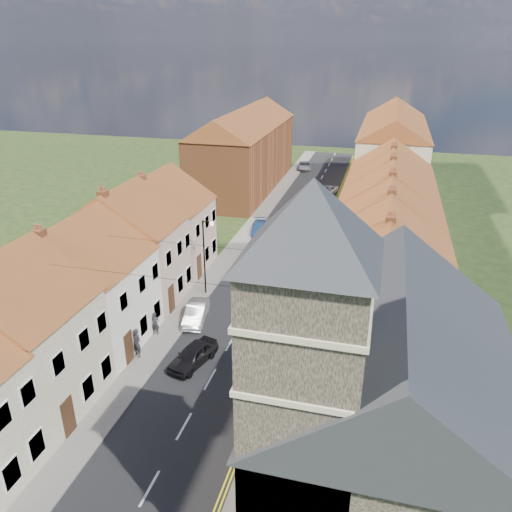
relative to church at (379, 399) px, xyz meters
The scene contains 25 objects.
road 28.87m from the church, 109.33° to the left, with size 7.00×90.00×0.02m, color black.
pavement_left 30.57m from the church, 117.29° to the left, with size 1.80×90.00×0.12m, color gray.
pavement_right 27.75m from the church, 100.53° to the left, with size 1.80×90.00×0.12m, color gray.
church is the anchor object (origin of this frame).
cottage_r_tudor 9.48m from the church, 90.57° to the left, with size 8.30×5.20×9.00m.
cottage_r_white_near 14.84m from the church, 90.23° to the left, with size 8.30×6.00×9.00m.
cottage_r_cream_mid 20.22m from the church, 90.17° to the left, with size 8.30×5.20×9.00m.
cottage_r_pink 25.61m from the church, 90.13° to the left, with size 8.30×6.00×9.00m.
cottage_r_white_far 31.00m from the church, 90.11° to the left, with size 8.30×5.20×9.00m.
cottage_r_cream_far 36.40m from the church, 90.09° to the left, with size 8.30×6.00×9.00m.
cottage_l_cream 18.84m from the church, behind, with size 8.30×6.30×9.10m.
cottage_l_white 20.61m from the church, 155.20° to the left, with size 8.30×6.90×8.80m.
cottage_l_brick_mid 23.81m from the church, 141.73° to the left, with size 8.30×5.70×9.10m.
cottage_l_pink 27.78m from the church, 132.28° to the left, with size 8.30×6.30×8.80m.
block_right_far 51.68m from the church, 90.07° to the left, with size 8.30×24.20×10.50m.
block_left_far 50.27m from the church, 111.79° to the left, with size 8.30×24.20×10.50m.
lamppost 21.38m from the church, 128.30° to the left, with size 0.88×0.15×6.00m.
car_near 14.39m from the church, 144.09° to the left, with size 1.51×3.76×1.28m, color black.
car_mid 18.64m from the church, 134.55° to the left, with size 1.32×3.78×1.25m, color #ACAFB4.
car_far 33.57m from the church, 112.27° to the left, with size 1.55×3.82×1.11m, color navy.
car_distant 60.17m from the church, 102.10° to the left, with size 1.90×4.12×1.15m, color #97999E.
pedestrian_left 17.02m from the church, 152.33° to the left, with size 0.70×0.46×1.92m, color #222228.
pedestrian_right 7.99m from the church, 138.43° to the left, with size 0.85×0.66×1.75m, color black.
car_distant_b 47.57m from the church, 99.09° to the left, with size 1.88×4.07×1.13m, color #B1B4BA.
pedestrian_left_b 18.38m from the church, 144.78° to the left, with size 0.59×0.39×1.62m, color #222227.
Camera 1 is at (8.70, -12.42, 18.38)m, focal length 35.00 mm.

